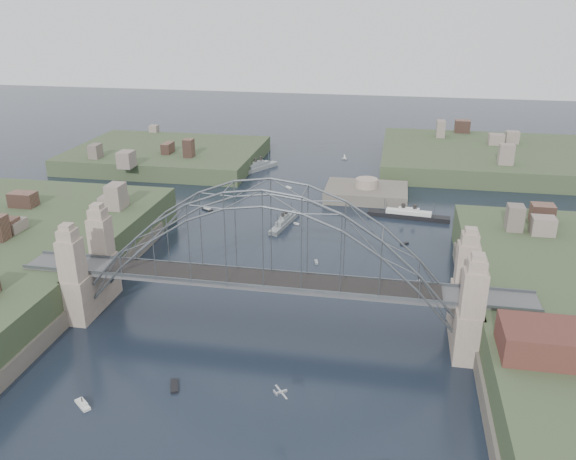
# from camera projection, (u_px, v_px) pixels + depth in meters

# --- Properties ---
(ground) EXTENTS (500.00, 500.00, 0.00)m
(ground) POSITION_uv_depth(u_px,v_px,m) (268.00, 324.00, 98.76)
(ground) COLOR black
(ground) RESTS_ON ground
(bridge) EXTENTS (84.00, 13.80, 24.60)m
(bridge) POSITION_uv_depth(u_px,v_px,m) (267.00, 257.00, 94.20)
(bridge) COLOR #525355
(bridge) RESTS_ON ground
(headland_nw) EXTENTS (60.00, 45.00, 9.00)m
(headland_nw) POSITION_uv_depth(u_px,v_px,m) (168.00, 161.00, 194.70)
(headland_nw) COLOR #39492B
(headland_nw) RESTS_ON ground
(headland_ne) EXTENTS (70.00, 55.00, 9.50)m
(headland_ne) POSITION_uv_depth(u_px,v_px,m) (492.00, 164.00, 190.41)
(headland_ne) COLOR #39492B
(headland_ne) RESTS_ON ground
(fort_island) EXTENTS (22.00, 16.00, 9.40)m
(fort_island) POSITION_uv_depth(u_px,v_px,m) (366.00, 199.00, 160.76)
(fort_island) COLOR #5E574C
(fort_island) RESTS_ON ground
(naval_cruiser_near) EXTENTS (4.81, 15.53, 4.63)m
(naval_cruiser_near) POSITION_uv_depth(u_px,v_px,m) (285.00, 222.00, 141.45)
(naval_cruiser_near) COLOR gray
(naval_cruiser_near) RESTS_ON ground
(naval_cruiser_far) EXTENTS (10.02, 15.46, 5.55)m
(naval_cruiser_far) POSITION_uv_depth(u_px,v_px,m) (258.00, 167.00, 185.80)
(naval_cruiser_far) COLOR gray
(naval_cruiser_far) RESTS_ON ground
(ocean_liner) EXTENTS (20.32, 4.95, 4.94)m
(ocean_liner) POSITION_uv_depth(u_px,v_px,m) (408.00, 215.00, 145.62)
(ocean_liner) COLOR black
(ocean_liner) RESTS_ON ground
(aeroplane) EXTENTS (2.16, 2.71, 0.47)m
(aeroplane) POSITION_uv_depth(u_px,v_px,m) (280.00, 392.00, 74.14)
(aeroplane) COLOR #AFB0B6
(small_boat_a) EXTENTS (2.47, 1.21, 1.43)m
(small_boat_a) POSITION_uv_depth(u_px,v_px,m) (212.00, 270.00, 117.44)
(small_boat_a) COLOR white
(small_boat_a) RESTS_ON ground
(small_boat_b) EXTENTS (1.02, 1.91, 0.45)m
(small_boat_b) POSITION_uv_depth(u_px,v_px,m) (316.00, 262.00, 121.43)
(small_boat_b) COLOR white
(small_boat_b) RESTS_ON ground
(small_boat_c) EXTENTS (2.08, 3.24, 0.45)m
(small_boat_c) POSITION_uv_depth(u_px,v_px,m) (174.00, 386.00, 82.83)
(small_boat_c) COLOR white
(small_boat_c) RESTS_ON ground
(small_boat_d) EXTENTS (1.96, 1.82, 0.45)m
(small_boat_d) POSITION_uv_depth(u_px,v_px,m) (404.00, 244.00, 130.40)
(small_boat_d) COLOR white
(small_boat_d) RESTS_ON ground
(small_boat_e) EXTENTS (3.27, 2.44, 1.43)m
(small_boat_e) POSITION_uv_depth(u_px,v_px,m) (207.00, 209.00, 151.16)
(small_boat_e) COLOR white
(small_boat_e) RESTS_ON ground
(small_boat_f) EXTENTS (1.48, 1.06, 0.45)m
(small_boat_f) POSITION_uv_depth(u_px,v_px,m) (296.00, 224.00, 141.89)
(small_boat_f) COLOR white
(small_boat_f) RESTS_ON ground
(small_boat_h) EXTENTS (1.91, 1.83, 0.45)m
(small_boat_h) POSITION_uv_depth(u_px,v_px,m) (289.00, 187.00, 168.79)
(small_boat_h) COLOR white
(small_boat_h) RESTS_ON ground
(small_boat_i) EXTENTS (1.62, 2.37, 1.43)m
(small_boat_i) POSITION_uv_depth(u_px,v_px,m) (418.00, 283.00, 112.35)
(small_boat_i) COLOR white
(small_boat_i) RESTS_ON ground
(small_boat_j) EXTENTS (3.01, 2.66, 1.43)m
(small_boat_j) POSITION_uv_depth(u_px,v_px,m) (83.00, 404.00, 78.95)
(small_boat_j) COLOR white
(small_boat_j) RESTS_ON ground
(small_boat_k) EXTENTS (2.09, 1.28, 2.38)m
(small_boat_k) POSITION_uv_depth(u_px,v_px,m) (345.00, 157.00, 198.07)
(small_boat_k) COLOR white
(small_boat_k) RESTS_ON ground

